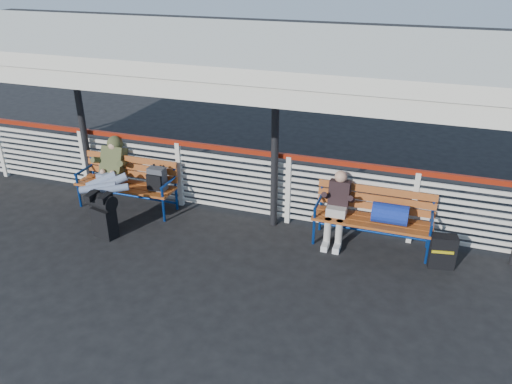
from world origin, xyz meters
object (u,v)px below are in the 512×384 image
at_px(bench_left, 135,179).
at_px(companion_person, 337,207).
at_px(luggage_stack, 103,213).
at_px(traveler_man, 108,179).
at_px(suitcase_side, 442,251).
at_px(bench_right, 380,213).

height_order(bench_left, companion_person, companion_person).
xyz_separation_m(luggage_stack, bench_left, (-0.04, 1.04, 0.16)).
xyz_separation_m(bench_left, companion_person, (3.56, 0.04, 0.02)).
bearing_deg(traveler_man, suitcase_side, 1.73).
distance_m(bench_left, companion_person, 3.57).
height_order(luggage_stack, suitcase_side, luggage_stack).
height_order(luggage_stack, companion_person, companion_person).
distance_m(luggage_stack, bench_left, 1.05).
bearing_deg(suitcase_side, traveler_man, 171.55).
bearing_deg(bench_right, bench_left, -178.84).
bearing_deg(traveler_man, bench_left, 49.27).
bearing_deg(suitcase_side, luggage_stack, 179.25).
bearing_deg(suitcase_side, bench_left, 167.75).
relative_size(luggage_stack, companion_person, 0.67).
bearing_deg(bench_right, companion_person, -176.05).
bearing_deg(suitcase_side, companion_person, 161.77).
bearing_deg(luggage_stack, companion_person, 30.36).
height_order(luggage_stack, traveler_man, traveler_man).
relative_size(companion_person, suitcase_side, 2.26).
height_order(traveler_man, suitcase_side, traveler_man).
relative_size(traveler_man, suitcase_side, 3.22).
bearing_deg(bench_left, luggage_stack, -87.65).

